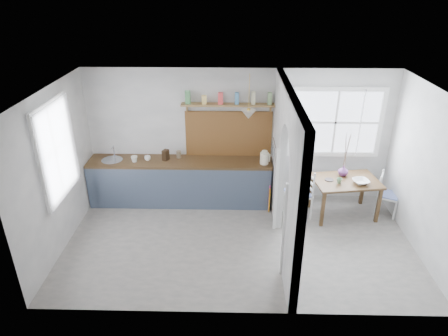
{
  "coord_description": "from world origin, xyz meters",
  "views": [
    {
      "loc": [
        -0.12,
        -5.58,
        4.09
      ],
      "look_at": [
        -0.26,
        0.41,
        1.18
      ],
      "focal_mm": 32.0,
      "sensor_mm": 36.0,
      "label": 1
    }
  ],
  "objects_px": {
    "chair_left": "(298,193)",
    "vase": "(343,171)",
    "kettle": "(264,157)",
    "chair_right": "(388,194)",
    "dining_table": "(344,197)"
  },
  "relations": [
    {
      "from": "kettle",
      "to": "vase",
      "type": "xyz_separation_m",
      "value": [
        1.46,
        -0.11,
        -0.21
      ]
    },
    {
      "from": "dining_table",
      "to": "chair_left",
      "type": "relative_size",
      "value": 1.22
    },
    {
      "from": "chair_left",
      "to": "vase",
      "type": "height_order",
      "value": "chair_left"
    },
    {
      "from": "vase",
      "to": "chair_left",
      "type": "bearing_deg",
      "value": -163.75
    },
    {
      "from": "dining_table",
      "to": "vase",
      "type": "bearing_deg",
      "value": 88.31
    },
    {
      "from": "chair_left",
      "to": "chair_right",
      "type": "relative_size",
      "value": 1.17
    },
    {
      "from": "dining_table",
      "to": "kettle",
      "type": "bearing_deg",
      "value": 160.1
    },
    {
      "from": "kettle",
      "to": "chair_right",
      "type": "bearing_deg",
      "value": -14.61
    },
    {
      "from": "dining_table",
      "to": "vase",
      "type": "relative_size",
      "value": 5.95
    },
    {
      "from": "chair_left",
      "to": "kettle",
      "type": "xyz_separation_m",
      "value": [
        -0.62,
        0.35,
        0.55
      ]
    },
    {
      "from": "kettle",
      "to": "vase",
      "type": "relative_size",
      "value": 1.34
    },
    {
      "from": "dining_table",
      "to": "kettle",
      "type": "relative_size",
      "value": 4.46
    },
    {
      "from": "dining_table",
      "to": "chair_right",
      "type": "height_order",
      "value": "chair_right"
    },
    {
      "from": "chair_left",
      "to": "vase",
      "type": "bearing_deg",
      "value": 90.67
    },
    {
      "from": "chair_left",
      "to": "vase",
      "type": "relative_size",
      "value": 4.88
    }
  ]
}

